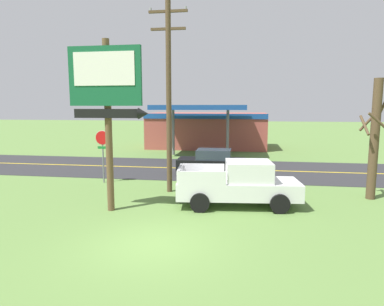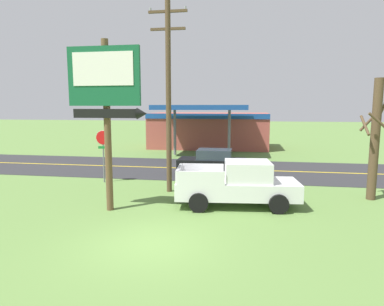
% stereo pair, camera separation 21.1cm
% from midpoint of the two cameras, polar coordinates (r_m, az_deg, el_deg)
% --- Properties ---
extents(ground_plane, '(180.00, 180.00, 0.00)m').
position_cam_midpoint_polar(ground_plane, '(10.99, -7.19, -15.13)').
color(ground_plane, '#5B7F3D').
extents(road_asphalt, '(140.00, 8.00, 0.02)m').
position_cam_midpoint_polar(road_asphalt, '(23.28, 1.62, -2.70)').
color(road_asphalt, '#2B2B2D').
rests_on(road_asphalt, ground).
extents(road_centre_line, '(126.00, 0.20, 0.01)m').
position_cam_midpoint_polar(road_centre_line, '(23.28, 1.62, -2.67)').
color(road_centre_line, gold).
rests_on(road_centre_line, road_asphalt).
extents(motel_sign, '(3.20, 0.54, 6.90)m').
position_cam_midpoint_polar(motel_sign, '(13.88, -14.52, 9.58)').
color(motel_sign, brown).
rests_on(motel_sign, ground).
extents(stop_sign, '(0.80, 0.08, 2.95)m').
position_cam_midpoint_polar(stop_sign, '(19.55, -15.17, 0.98)').
color(stop_sign, slate).
rests_on(stop_sign, ground).
extents(utility_pole, '(1.89, 0.26, 9.24)m').
position_cam_midpoint_polar(utility_pole, '(16.76, -4.32, 10.05)').
color(utility_pole, brown).
rests_on(utility_pole, ground).
extents(bare_tree, '(1.30, 1.39, 5.71)m').
position_cam_midpoint_polar(bare_tree, '(17.46, 28.19, 2.35)').
color(bare_tree, brown).
rests_on(bare_tree, ground).
extents(gas_station, '(12.00, 11.50, 4.40)m').
position_cam_midpoint_polar(gas_station, '(35.12, 2.40, 4.06)').
color(gas_station, '#A84C42').
rests_on(gas_station, ground).
extents(pickup_white_parked_on_lawn, '(5.37, 2.64, 1.96)m').
position_cam_midpoint_polar(pickup_white_parked_on_lawn, '(14.73, 7.58, -5.21)').
color(pickup_white_parked_on_lawn, silver).
rests_on(pickup_white_parked_on_lawn, ground).
extents(car_black_mid_lane, '(4.20, 2.00, 1.64)m').
position_cam_midpoint_polar(car_black_mid_lane, '(21.10, 3.12, -1.55)').
color(car_black_mid_lane, black).
rests_on(car_black_mid_lane, ground).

